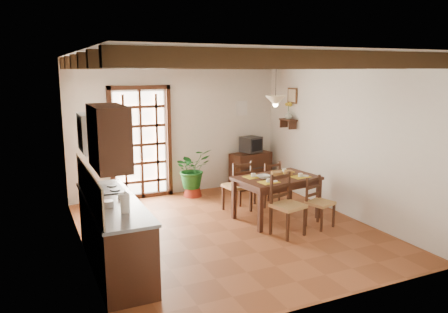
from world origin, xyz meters
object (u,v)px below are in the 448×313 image
sideboard (251,170)px  pendant_lamp (276,100)px  dining_table (277,182)px  chair_far_left (237,195)px  chair_far_right (267,191)px  chair_near_left (287,216)px  potted_plant (192,169)px  kitchen_counter (114,233)px  chair_near_right (319,211)px  crt_tv (251,144)px

sideboard → pendant_lamp: bearing=-118.5°
dining_table → chair_far_left: (-0.43, 0.66, -0.36)m
chair_far_right → pendant_lamp: 1.94m
chair_near_left → potted_plant: potted_plant is taller
chair_far_left → chair_far_right: 0.69m
dining_table → chair_far_right: 0.88m
sideboard → pendant_lamp: size_ratio=1.09×
kitchen_counter → chair_far_right: (3.22, 1.53, -0.20)m
potted_plant → pendant_lamp: 2.51m
kitchen_counter → pendant_lamp: pendant_lamp is taller
dining_table → chair_near_right: 0.88m
chair_near_right → chair_far_left: bearing=106.5°
kitchen_counter → chair_far_right: bearing=25.4°
kitchen_counter → sideboard: kitchen_counter is taller
pendant_lamp → sideboard: bearing=73.2°
chair_far_right → sideboard: size_ratio=0.95×
chair_near_left → pendant_lamp: bearing=59.7°
pendant_lamp → chair_near_right: bearing=-60.4°
chair_far_left → chair_near_right: bearing=116.1°
kitchen_counter → crt_tv: (3.55, 2.82, 0.50)m
chair_near_left → crt_tv: size_ratio=2.00×
chair_near_right → chair_far_right: bearing=80.4°
sideboard → dining_table: bearing=-117.8°
sideboard → potted_plant: potted_plant is taller
kitchen_counter → crt_tv: 4.56m
potted_plant → chair_near_right: bearing=-63.7°
chair_near_right → potted_plant: (-1.27, 2.58, 0.31)m
chair_near_right → chair_far_right: size_ratio=0.97×
chair_far_right → chair_far_left: bearing=-0.3°
dining_table → chair_near_left: chair_near_left is taller
dining_table → potted_plant: 2.10m
dining_table → pendant_lamp: bearing=82.7°
pendant_lamp → dining_table: bearing=-90.0°
dining_table → potted_plant: potted_plant is taller
kitchen_counter → chair_far_left: 2.92m
chair_far_right → potted_plant: bearing=-54.6°
dining_table → pendant_lamp: pendant_lamp is taller
dining_table → chair_far_right: chair_far_right is taller
chair_near_right → pendant_lamp: bearing=102.8°
sideboard → pendant_lamp: 2.64m
chair_near_right → potted_plant: bearing=99.5°
sideboard → chair_far_left: bearing=-138.1°
chair_far_left → potted_plant: bearing=-79.2°
kitchen_counter → potted_plant: bearing=51.8°
chair_near_left → sideboard: chair_near_left is taller
chair_near_left → potted_plant: bearing=89.0°
dining_table → chair_near_left: bearing=-116.2°
kitchen_counter → chair_far_right: kitchen_counter is taller
kitchen_counter → crt_tv: kitchen_counter is taller
sideboard → crt_tv: crt_tv is taller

